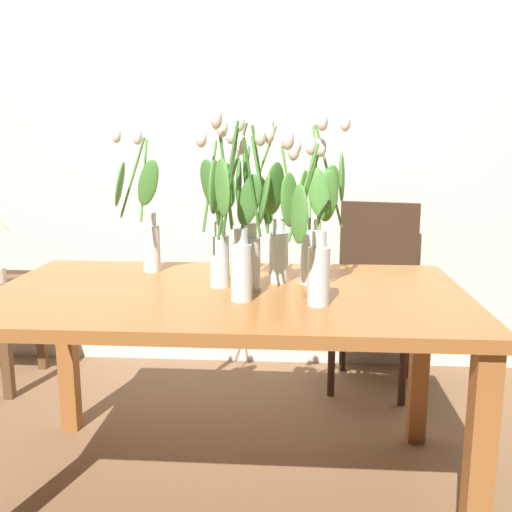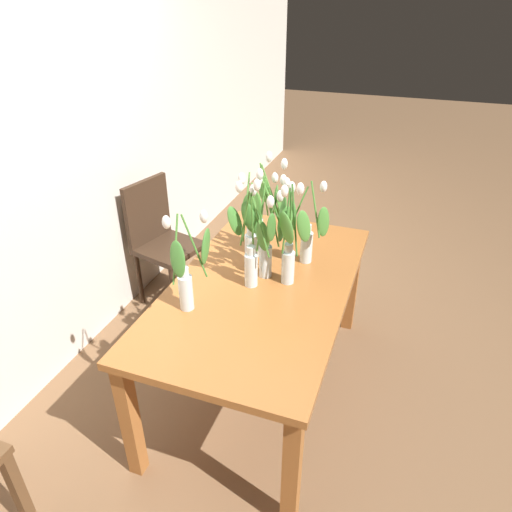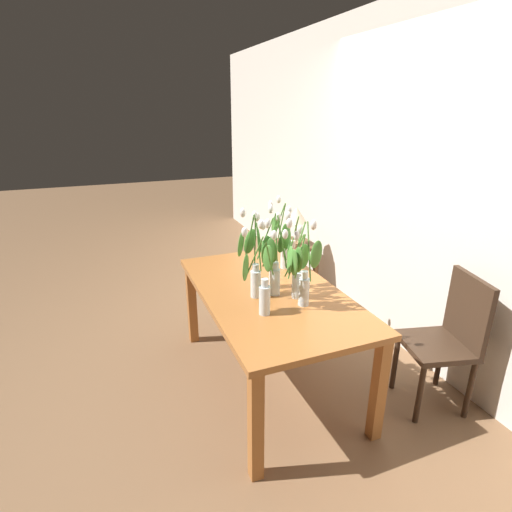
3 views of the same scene
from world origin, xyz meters
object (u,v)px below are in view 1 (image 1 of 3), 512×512
tulip_vase_2 (310,249)px  tulip_vase_4 (277,229)px  dining_table (228,316)px  tulip_vase_0 (238,232)px  tulip_vase_5 (222,223)px  pillar_candle (0,275)px  dining_chair (375,284)px  tulip_vase_6 (319,218)px  tulip_vase_3 (251,223)px  tulip_vase_1 (145,223)px

tulip_vase_2 → tulip_vase_4: 0.30m
dining_table → tulip_vase_0: size_ratio=2.72×
dining_table → tulip_vase_5: 0.32m
tulip_vase_0 → pillar_candle: tulip_vase_0 is taller
tulip_vase_5 → dining_chair: size_ratio=0.60×
tulip_vase_0 → tulip_vase_4: (0.11, 0.25, -0.03)m
tulip_vase_6 → pillar_candle: tulip_vase_6 is taller
pillar_candle → tulip_vase_4: bearing=-26.0°
tulip_vase_3 → tulip_vase_4: size_ratio=1.01×
tulip_vase_1 → pillar_candle: bearing=148.3°
dining_chair → tulip_vase_2: bearing=-107.3°
tulip_vase_1 → tulip_vase_3: tulip_vase_3 is taller
tulip_vase_3 → dining_chair: bearing=61.0°
tulip_vase_1 → tulip_vase_5: bearing=-32.2°
tulip_vase_0 → tulip_vase_1: size_ratio=1.07×
tulip_vase_2 → dining_chair: bearing=72.7°
pillar_candle → tulip_vase_5: bearing=-31.8°
tulip_vase_0 → tulip_vase_1: (-0.39, 0.38, -0.03)m
dining_table → tulip_vase_3: (0.08, -0.00, 0.32)m
tulip_vase_0 → tulip_vase_2: bearing=-8.9°
dining_table → tulip_vase_6: (0.30, 0.08, 0.33)m
tulip_vase_4 → dining_chair: 1.08m
tulip_vase_3 → dining_chair: (0.56, 1.01, -0.45)m
tulip_vase_5 → tulip_vase_2: bearing=-35.6°
tulip_vase_0 → tulip_vase_1: 0.54m
dining_table → pillar_candle: dining_table is taller
pillar_candle → dining_table: bearing=-32.9°
tulip_vase_2 → pillar_candle: tulip_vase_2 is taller
dining_table → tulip_vase_4: 0.35m
dining_table → tulip_vase_2: (0.27, -0.16, 0.27)m
dining_table → tulip_vase_2: 0.41m
tulip_vase_5 → tulip_vase_6: (0.33, 0.03, 0.02)m
tulip_vase_1 → tulip_vase_3: (0.42, -0.25, 0.04)m
dining_table → pillar_candle: size_ratio=21.33×
tulip_vase_1 → tulip_vase_3: 0.49m
tulip_vase_4 → tulip_vase_6: 0.16m
tulip_vase_4 → tulip_vase_5: (-0.18, -0.07, 0.03)m
tulip_vase_2 → tulip_vase_1: bearing=146.2°
dining_chair → tulip_vase_4: bearing=-118.2°
tulip_vase_2 → tulip_vase_5: size_ratio=0.95×
tulip_vase_4 → tulip_vase_6: size_ratio=1.00×
tulip_vase_6 → tulip_vase_3: bearing=-160.1°
tulip_vase_1 → pillar_candle: (-0.88, 0.55, -0.34)m
tulip_vase_1 → dining_chair: 1.30m
tulip_vase_3 → tulip_vase_5: 0.12m
tulip_vase_6 → tulip_vase_2: bearing=-97.7°
tulip_vase_5 → tulip_vase_3: bearing=-27.1°
tulip_vase_1 → tulip_vase_4: size_ratio=0.94×
tulip_vase_5 → tulip_vase_1: bearing=147.8°
tulip_vase_3 → pillar_candle: bearing=148.5°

